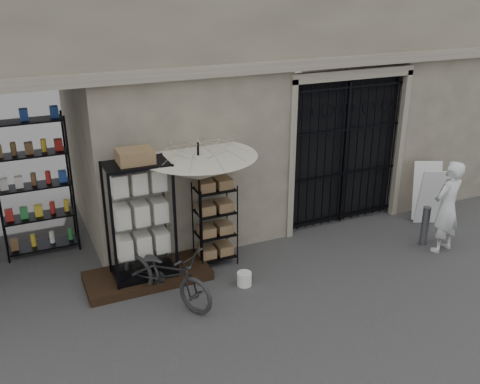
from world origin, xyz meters
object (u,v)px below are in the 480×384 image
display_cabinet (141,227)px  white_bucket (244,279)px  easel_sign (430,194)px  steel_bollard (425,226)px  market_umbrella (198,161)px  shopkeeper (440,250)px  wire_rack (215,225)px  bicycle (168,300)px

display_cabinet → white_bucket: (1.45, -0.75, -0.89)m
easel_sign → steel_bollard: bearing=-111.0°
market_umbrella → shopkeeper: market_umbrella is taller
market_umbrella → white_bucket: size_ratio=11.40×
shopkeeper → steel_bollard: bearing=-77.3°
display_cabinet → wire_rack: bearing=16.5°
display_cabinet → easel_sign: display_cabinet is taller
bicycle → steel_bollard: size_ratio=2.36×
white_bucket → easel_sign: easel_sign is taller
white_bucket → shopkeeper: bearing=-5.7°
bicycle → easel_sign: easel_sign is taller
shopkeeper → display_cabinet: bearing=-24.1°
bicycle → easel_sign: (5.64, 0.57, 0.61)m
market_umbrella → easel_sign: (4.81, -0.15, -1.32)m
shopkeeper → wire_rack: bearing=-30.1°
white_bucket → shopkeeper: white_bucket is taller
bicycle → steel_bollard: bearing=-32.5°
display_cabinet → wire_rack: display_cabinet is taller
wire_rack → bicycle: bearing=-126.1°
white_bucket → wire_rack: bearing=98.7°
wire_rack → shopkeeper: wire_rack is taller
display_cabinet → white_bucket: size_ratio=8.77×
display_cabinet → wire_rack: (1.31, 0.16, -0.29)m
bicycle → shopkeeper: (5.04, -0.47, 0.00)m
white_bucket → shopkeeper: size_ratio=0.14×
bicycle → easel_sign: bearing=-24.9°
shopkeeper → easel_sign: bearing=-131.9°
wire_rack → easel_sign: (4.51, -0.24, -0.10)m
steel_bollard → shopkeeper: bearing=-65.4°
display_cabinet → wire_rack: 1.35m
market_umbrella → display_cabinet: bearing=-176.7°
market_umbrella → easel_sign: market_umbrella is taller
white_bucket → shopkeeper: 3.80m
bicycle → shopkeeper: 5.06m
market_umbrella → steel_bollard: size_ratio=3.57×
easel_sign → white_bucket: bearing=-146.9°
display_cabinet → bicycle: display_cabinet is taller
bicycle → steel_bollard: 4.92m
steel_bollard → wire_rack: bearing=165.6°
display_cabinet → steel_bollard: display_cabinet is taller
shopkeeper → market_umbrella: bearing=-27.6°
market_umbrella → steel_bollard: market_umbrella is taller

